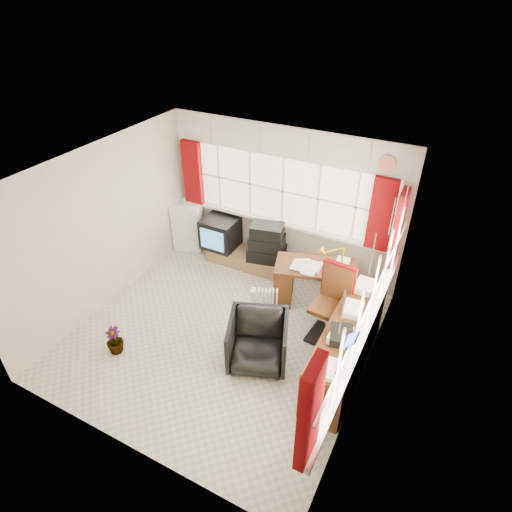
{
  "coord_description": "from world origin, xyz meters",
  "views": [
    {
      "loc": [
        2.5,
        -3.8,
        4.45
      ],
      "look_at": [
        0.25,
        0.55,
        1.12
      ],
      "focal_mm": 30.0,
      "sensor_mm": 36.0,
      "label": 1
    }
  ],
  "objects": [
    {
      "name": "crt_tv",
      "position": [
        -1.06,
        1.7,
        0.52
      ],
      "size": [
        0.6,
        0.56,
        0.54
      ],
      "color": "black",
      "rests_on": "tv_bench"
    },
    {
      "name": "task_chair",
      "position": [
        1.36,
        0.75,
        0.62
      ],
      "size": [
        0.52,
        0.55,
        1.16
      ],
      "color": "black",
      "rests_on": "ground"
    },
    {
      "name": "spray_bottle_b",
      "position": [
        0.25,
        1.52,
        0.11
      ],
      "size": [
        0.13,
        0.13,
        0.21
      ],
      "primitive_type": "imported",
      "rotation": [
        0.0,
        0.0,
        -0.67
      ],
      "color": "#86C7C5",
      "rests_on": "ground"
    },
    {
      "name": "tv_bench",
      "position": [
        -0.55,
        1.72,
        0.12
      ],
      "size": [
        1.4,
        0.5,
        0.25
      ],
      "primitive_type": "cube",
      "color": "olive",
      "rests_on": "ground"
    },
    {
      "name": "desk",
      "position": [
        0.88,
        1.29,
        0.39
      ],
      "size": [
        1.33,
        0.94,
        0.74
      ],
      "color": "#512613",
      "rests_on": "ground"
    },
    {
      "name": "flower_vase",
      "position": [
        -1.15,
        -0.97,
        0.21
      ],
      "size": [
        0.25,
        0.25,
        0.42
      ],
      "primitive_type": "imported",
      "rotation": [
        0.0,
        0.0,
        -0.04
      ],
      "color": "black",
      "rests_on": "ground"
    },
    {
      "name": "overhead_cabinets",
      "position": [
        0.98,
        0.98,
        2.25
      ],
      "size": [
        3.98,
        3.98,
        0.48
      ],
      "color": "white",
      "rests_on": "room_walls"
    },
    {
      "name": "spray_bottle_a",
      "position": [
        -0.14,
        0.58,
        0.14
      ],
      "size": [
        0.14,
        0.14,
        0.28
      ],
      "primitive_type": "imported",
      "rotation": [
        0.0,
        0.0,
        0.37
      ],
      "color": "white",
      "rests_on": "ground"
    },
    {
      "name": "desk_lamp",
      "position": [
        1.27,
        1.27,
        1.03
      ],
      "size": [
        0.19,
        0.17,
        0.47
      ],
      "color": "yellow",
      "rests_on": "desk"
    },
    {
      "name": "ground",
      "position": [
        0.0,
        0.0,
        0.0
      ],
      "size": [
        4.0,
        4.0,
        0.0
      ],
      "primitive_type": "plane",
      "color": "beige",
      "rests_on": "ground"
    },
    {
      "name": "curtains",
      "position": [
        0.92,
        0.93,
        1.46
      ],
      "size": [
        3.83,
        3.83,
        1.15
      ],
      "color": "#840707",
      "rests_on": "room_walls"
    },
    {
      "name": "window_back",
      "position": [
        0.0,
        1.94,
        0.95
      ],
      "size": [
        3.7,
        0.12,
        3.6
      ],
      "color": "#FFEDC9",
      "rests_on": "room_walls"
    },
    {
      "name": "file_tray",
      "position": [
        1.71,
        -0.06,
        0.81
      ],
      "size": [
        0.35,
        0.4,
        0.11
      ],
      "primitive_type": "cube",
      "rotation": [
        0.0,
        0.0,
        0.28
      ],
      "color": "black",
      "rests_on": "credenza"
    },
    {
      "name": "window_right",
      "position": [
        1.94,
        0.0,
        0.95
      ],
      "size": [
        0.12,
        3.7,
        3.6
      ],
      "color": "#FFEDC9",
      "rests_on": "room_walls"
    },
    {
      "name": "radiator",
      "position": [
        0.39,
        0.6,
        0.22
      ],
      "size": [
        0.39,
        0.27,
        0.54
      ],
      "color": "white",
      "rests_on": "ground"
    },
    {
      "name": "mini_fridge",
      "position": [
        -1.8,
        1.8,
        0.45
      ],
      "size": [
        0.66,
        0.66,
        0.89
      ],
      "color": "white",
      "rests_on": "ground"
    },
    {
      "name": "office_chair",
      "position": [
        0.67,
        -0.22,
        0.36
      ],
      "size": [
        1.0,
        1.01,
        0.72
      ],
      "primitive_type": "imported",
      "rotation": [
        0.0,
        0.0,
        0.37
      ],
      "color": "black",
      "rests_on": "ground"
    },
    {
      "name": "room_walls",
      "position": [
        0.0,
        0.0,
        1.5
      ],
      "size": [
        4.0,
        4.0,
        4.0
      ],
      "color": "beige",
      "rests_on": "ground"
    },
    {
      "name": "credenza",
      "position": [
        1.73,
        0.2,
        0.39
      ],
      "size": [
        0.5,
        2.0,
        0.85
      ],
      "color": "#512613",
      "rests_on": "ground"
    },
    {
      "name": "hifi_stack",
      "position": [
        -0.14,
        1.7,
        0.56
      ],
      "size": [
        0.71,
        0.54,
        0.67
      ],
      "color": "black",
      "rests_on": "tv_bench"
    }
  ]
}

